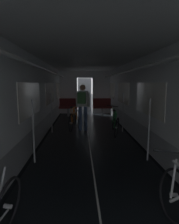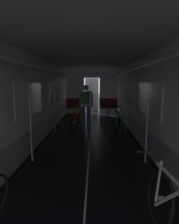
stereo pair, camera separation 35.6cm
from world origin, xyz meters
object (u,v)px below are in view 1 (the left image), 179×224
Objects in this scene: bicycle_green at (115,123)px; person_cyclist_aisle at (83,103)px; bench_seat_far_right at (102,105)px; bench_seat_far_left at (68,106)px; bicycle_orange_in_aisle at (74,119)px.

person_cyclist_aisle reaches higher than bicycle_green.
bicycle_green is (0.05, -3.66, -0.19)m from bench_seat_far_right.
bench_seat_far_right is at bearing 90.72° from bicycle_green.
bench_seat_far_left is 0.58× the size of bicycle_green.
bench_seat_far_left is 3.26m from person_cyclist_aisle.
bicycle_green is 1.02× the size of bicycle_orange_in_aisle.
bench_seat_far_left is 1.80m from bench_seat_far_right.
person_cyclist_aisle is at bearing -76.94° from bench_seat_far_left.
person_cyclist_aisle is (0.73, -3.14, 0.45)m from bench_seat_far_left.
bicycle_green is 1.64m from bicycle_orange_in_aisle.
person_cyclist_aisle reaches higher than bicycle_orange_in_aisle.
bench_seat_far_left and bench_seat_far_right have the same top height.
bench_seat_far_left reaches higher than bicycle_orange_in_aisle.
bench_seat_far_left is 2.91m from bicycle_orange_in_aisle.
bench_seat_far_right reaches higher than bicycle_orange_in_aisle.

